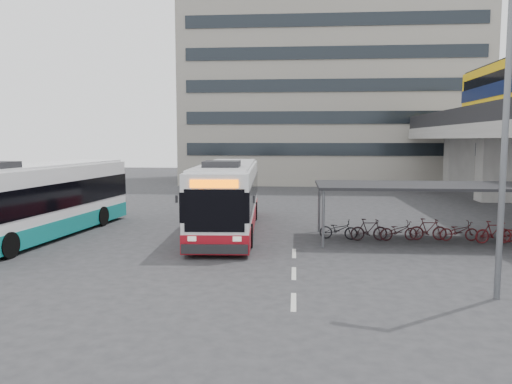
# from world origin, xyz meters

# --- Properties ---
(ground) EXTENTS (120.00, 120.00, 0.00)m
(ground) POSITION_xyz_m (0.00, 0.00, 0.00)
(ground) COLOR #28282B
(ground) RESTS_ON ground
(bike_shelter) EXTENTS (10.00, 4.00, 2.54)m
(bike_shelter) POSITION_xyz_m (8.50, 3.00, 1.36)
(bike_shelter) COLOR #595B60
(bike_shelter) RESTS_ON ground
(office_block) EXTENTS (30.00, 15.00, 25.00)m
(office_block) POSITION_xyz_m (6.00, 36.00, 12.50)
(office_block) COLOR gray
(office_block) RESTS_ON ground
(road_markings) EXTENTS (0.15, 7.60, 0.01)m
(road_markings) POSITION_xyz_m (2.50, -3.00, 0.01)
(road_markings) COLOR beige
(road_markings) RESTS_ON ground
(bus_main) EXTENTS (3.25, 12.28, 3.60)m
(bus_main) POSITION_xyz_m (-0.79, 4.76, 1.67)
(bus_main) COLOR white
(bus_main) RESTS_ON ground
(bus_teal) EXTENTS (3.93, 12.53, 3.64)m
(bus_teal) POSITION_xyz_m (-9.17, 2.32, 1.69)
(bus_teal) COLOR white
(bus_teal) RESTS_ON ground
(pedestrian) EXTENTS (0.76, 0.83, 1.90)m
(pedestrian) POSITION_xyz_m (-1.42, 4.08, 0.95)
(pedestrian) COLOR black
(pedestrian) RESTS_ON ground
(lamp_post) EXTENTS (1.49, 0.59, 8.67)m
(lamp_post) POSITION_xyz_m (8.16, -5.22, 4.94)
(lamp_post) COLOR #595B60
(lamp_post) RESTS_ON ground
(sign_totem_north) EXTENTS (0.58, 0.20, 2.67)m
(sign_totem_north) POSITION_xyz_m (-11.66, 9.75, 1.37)
(sign_totem_north) COLOR #9B2109
(sign_totem_north) RESTS_ON ground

